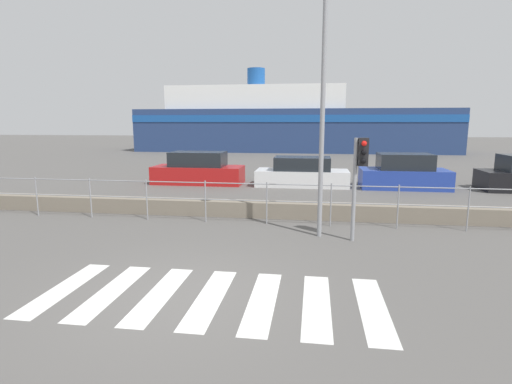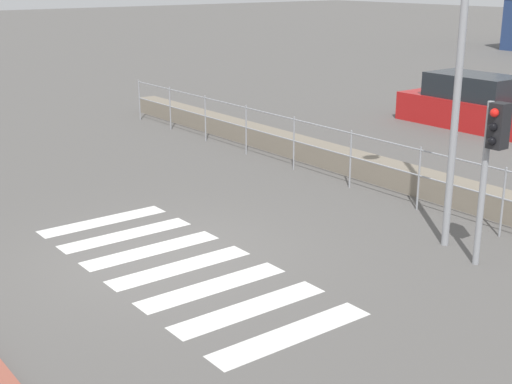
# 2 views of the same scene
# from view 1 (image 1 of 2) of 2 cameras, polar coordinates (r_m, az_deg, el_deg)

# --- Properties ---
(ground_plane) EXTENTS (160.00, 160.00, 0.00)m
(ground_plane) POSITION_cam_1_polar(r_m,az_deg,el_deg) (7.25, -11.00, -14.32)
(ground_plane) COLOR #565451
(crosswalk) EXTENTS (5.85, 2.40, 0.01)m
(crosswalk) POSITION_cam_1_polar(r_m,az_deg,el_deg) (7.09, -6.56, -14.72)
(crosswalk) COLOR silver
(crosswalk) RESTS_ON ground_plane
(seawall) EXTENTS (22.57, 0.55, 0.49)m
(seawall) POSITION_cam_1_polar(r_m,az_deg,el_deg) (12.73, -2.14, -2.37)
(seawall) COLOR slate
(seawall) RESTS_ON ground_plane
(harbor_fence) EXTENTS (20.35, 0.04, 1.25)m
(harbor_fence) POSITION_cam_1_polar(r_m,az_deg,el_deg) (11.77, -2.92, -0.54)
(harbor_fence) COLOR gray
(harbor_fence) RESTS_ON ground_plane
(traffic_light_far) EXTENTS (0.34, 0.32, 2.58)m
(traffic_light_far) POSITION_cam_1_polar(r_m,az_deg,el_deg) (10.10, 14.62, 3.62)
(traffic_light_far) COLOR gray
(traffic_light_far) RESTS_ON ground_plane
(streetlamp) EXTENTS (0.32, 1.15, 6.87)m
(streetlamp) POSITION_cam_1_polar(r_m,az_deg,el_deg) (10.17, 9.67, 16.79)
(streetlamp) COLOR gray
(streetlamp) RESTS_ON ground_plane
(ferry_boat) EXTENTS (31.70, 6.70, 8.36)m
(ferry_boat) POSITION_cam_1_polar(r_m,az_deg,el_deg) (41.82, 4.20, 9.69)
(ferry_boat) COLOR navy
(ferry_boat) RESTS_ON ground_plane
(parked_car_red) EXTENTS (4.33, 1.73, 1.55)m
(parked_car_red) POSITION_cam_1_polar(r_m,az_deg,el_deg) (19.64, -8.24, 3.12)
(parked_car_red) COLOR #B21919
(parked_car_red) RESTS_ON ground_plane
(parked_car_white) EXTENTS (4.29, 1.74, 1.36)m
(parked_car_white) POSITION_cam_1_polar(r_m,az_deg,el_deg) (18.85, 6.61, 2.63)
(parked_car_white) COLOR silver
(parked_car_white) RESTS_ON ground_plane
(parked_car_blue) EXTENTS (3.84, 1.87, 1.57)m
(parked_car_blue) POSITION_cam_1_polar(r_m,az_deg,el_deg) (19.26, 20.37, 2.50)
(parked_car_blue) COLOR #233D9E
(parked_car_blue) RESTS_ON ground_plane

